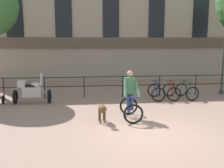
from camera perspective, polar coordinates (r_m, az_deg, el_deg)
name	(u,v)px	position (r m, az deg, el deg)	size (l,w,h in m)	color
ground_plane	(148,134)	(8.05, 7.76, -10.66)	(60.00, 60.00, 0.00)	#8E7060
canal_railing	(122,83)	(12.84, 2.29, 0.27)	(15.05, 0.05, 1.05)	black
building_facade	(110,19)	(18.47, -0.33, 13.86)	(18.00, 0.72, 8.39)	gray
cyclist_with_bike	(130,97)	(9.35, 4.03, -2.89)	(0.71, 1.19, 1.70)	black
dog	(102,109)	(8.86, -2.14, -5.54)	(0.28, 0.93, 0.66)	brown
parked_motorcycle	(32,91)	(12.05, -17.06, -1.46)	(1.60, 0.63, 1.35)	black
parked_bicycle_near_lamp	(156,92)	(12.58, 9.59, -1.67)	(0.74, 1.16, 0.86)	black
parked_bicycle_mid_left	(172,91)	(12.80, 12.83, -1.58)	(0.79, 1.18, 0.86)	black
parked_bicycle_mid_right	(187,91)	(13.07, 15.96, -1.49)	(0.80, 1.19, 0.86)	black
street_lamp	(224,47)	(14.50, 23.25, 7.41)	(0.28, 0.28, 4.33)	#2D382D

